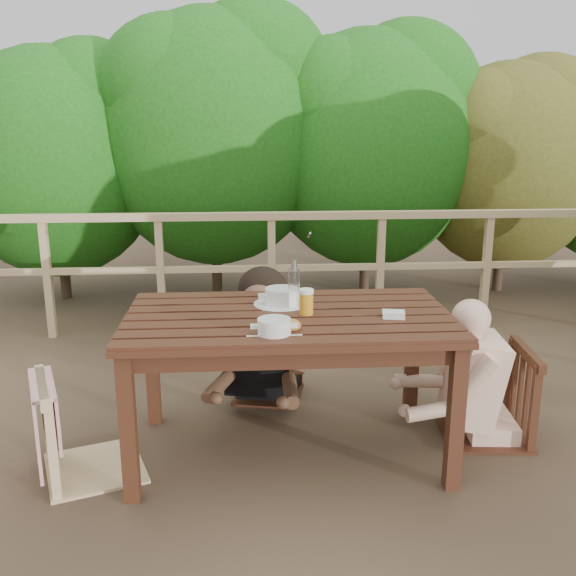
{
  "coord_description": "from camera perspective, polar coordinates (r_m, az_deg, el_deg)",
  "views": [
    {
      "loc": [
        -0.22,
        -3.11,
        1.74
      ],
      "look_at": [
        0.0,
        0.05,
        0.9
      ],
      "focal_mm": 40.03,
      "sensor_mm": 36.0,
      "label": 1
    }
  ],
  "objects": [
    {
      "name": "ground",
      "position": [
        3.57,
        0.06,
        -14.31
      ],
      "size": [
        60.0,
        60.0,
        0.0
      ],
      "primitive_type": "plane",
      "color": "brown",
      "rests_on": "ground"
    },
    {
      "name": "table",
      "position": [
        3.4,
        0.06,
        -8.69
      ],
      "size": [
        1.65,
        0.93,
        0.76
      ],
      "primitive_type": "cube",
      "color": "#371C10",
      "rests_on": "ground"
    },
    {
      "name": "chair_left",
      "position": [
        3.34,
        -17.35,
        -7.87
      ],
      "size": [
        0.62,
        0.62,
        0.98
      ],
      "primitive_type": "cube",
      "rotation": [
        0.0,
        0.0,
        1.92
      ],
      "color": "tan",
      "rests_on": "ground"
    },
    {
      "name": "chair_far",
      "position": [
        4.07,
        -1.78,
        -4.11
      ],
      "size": [
        0.49,
        0.49,
        0.83
      ],
      "primitive_type": "cube",
      "rotation": [
        0.0,
        0.0,
        -0.21
      ],
      "color": "#371C10",
      "rests_on": "ground"
    },
    {
      "name": "chair_right",
      "position": [
        3.72,
        17.41,
        -5.59
      ],
      "size": [
        0.53,
        0.53,
        0.97
      ],
      "primitive_type": "cube",
      "rotation": [
        0.0,
        0.0,
        -1.67
      ],
      "color": "#371C10",
      "rests_on": "ground"
    },
    {
      "name": "woman",
      "position": [
        4.01,
        -1.82,
        -0.56
      ],
      "size": [
        0.67,
        0.77,
        1.35
      ],
      "primitive_type": null,
      "rotation": [
        0.0,
        0.0,
        2.93
      ],
      "color": "black",
      "rests_on": "ground"
    },
    {
      "name": "diner_right",
      "position": [
        3.67,
        18.04,
        -3.12
      ],
      "size": [
        0.69,
        0.59,
        1.31
      ],
      "primitive_type": null,
      "rotation": [
        0.0,
        0.0,
        1.47
      ],
      "color": "beige",
      "rests_on": "ground"
    },
    {
      "name": "railing",
      "position": [
        5.26,
        -1.46,
        1.3
      ],
      "size": [
        5.6,
        0.1,
        1.01
      ],
      "primitive_type": "cube",
      "color": "tan",
      "rests_on": "ground"
    },
    {
      "name": "hedge_row",
      "position": [
        6.34,
        1.72,
        16.32
      ],
      "size": [
        6.6,
        1.6,
        3.8
      ],
      "primitive_type": null,
      "color": "#1A5513",
      "rests_on": "ground"
    },
    {
      "name": "soup_near",
      "position": [
        2.96,
        -1.24,
        -3.57
      ],
      "size": [
        0.26,
        0.26,
        0.09
      ],
      "primitive_type": "cylinder",
      "color": "white",
      "rests_on": "table"
    },
    {
      "name": "soup_far",
      "position": [
        3.43,
        -0.58,
        -0.84
      ],
      "size": [
        0.3,
        0.3,
        0.1
      ],
      "primitive_type": "cylinder",
      "color": "silver",
      "rests_on": "table"
    },
    {
      "name": "bread_roll",
      "position": [
        3.02,
        0.13,
        -3.36
      ],
      "size": [
        0.11,
        0.08,
        0.07
      ],
      "primitive_type": "ellipsoid",
      "color": "#9D682F",
      "rests_on": "table"
    },
    {
      "name": "beer_glass",
      "position": [
        3.24,
        1.63,
        -1.36
      ],
      "size": [
        0.08,
        0.08,
        0.15
      ],
      "primitive_type": "cylinder",
      "color": "orange",
      "rests_on": "table"
    },
    {
      "name": "bottle",
      "position": [
        3.39,
        0.54,
        0.39
      ],
      "size": [
        0.06,
        0.06,
        0.26
      ],
      "primitive_type": "cylinder",
      "color": "silver",
      "rests_on": "table"
    },
    {
      "name": "butter_tub",
      "position": [
        3.24,
        9.35,
        -2.46
      ],
      "size": [
        0.12,
        0.1,
        0.05
      ],
      "primitive_type": "cube",
      "rotation": [
        0.0,
        0.0,
        -0.2
      ],
      "color": "silver",
      "rests_on": "table"
    }
  ]
}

